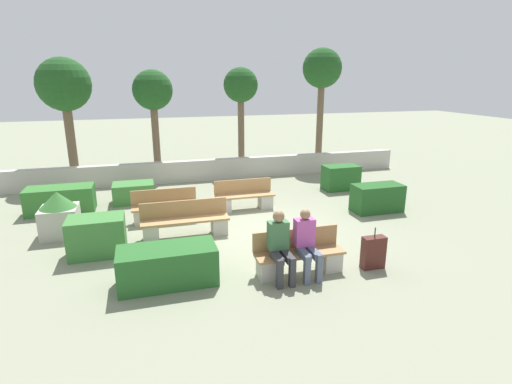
% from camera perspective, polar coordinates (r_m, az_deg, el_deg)
% --- Properties ---
extents(ground_plane, '(60.00, 60.00, 0.00)m').
position_cam_1_polar(ground_plane, '(9.90, 0.58, -5.81)').
color(ground_plane, gray).
extents(perimeter_wall, '(14.62, 0.30, 0.76)m').
position_cam_1_polar(perimeter_wall, '(15.00, -5.55, 3.27)').
color(perimeter_wall, '#B7B2A8').
rests_on(perimeter_wall, ground_plane).
extents(bench_front, '(1.76, 0.49, 0.84)m').
position_cam_1_polar(bench_front, '(7.91, 6.16, -9.26)').
color(bench_front, '#A37A4C').
rests_on(bench_front, ground_plane).
extents(bench_left_side, '(1.70, 0.48, 0.84)m').
position_cam_1_polar(bench_left_side, '(11.52, -1.64, -0.94)').
color(bench_left_side, '#A37A4C').
rests_on(bench_left_side, ground_plane).
extents(bench_right_side, '(2.08, 0.49, 0.84)m').
position_cam_1_polar(bench_right_side, '(9.72, -10.06, -4.38)').
color(bench_right_side, '#A37A4C').
rests_on(bench_right_side, ground_plane).
extents(bench_back, '(1.70, 0.48, 0.84)m').
position_cam_1_polar(bench_back, '(10.81, -12.86, -2.51)').
color(bench_back, '#A37A4C').
rests_on(bench_back, ground_plane).
extents(person_seated_man, '(0.38, 0.63, 1.31)m').
position_cam_1_polar(person_seated_man, '(7.66, 7.24, -6.92)').
color(person_seated_man, '#515B70').
rests_on(person_seated_man, ground_plane).
extents(person_seated_woman, '(0.38, 0.63, 1.33)m').
position_cam_1_polar(person_seated_woman, '(7.47, 3.46, -7.27)').
color(person_seated_woman, '#333338').
rests_on(person_seated_woman, ground_plane).
extents(hedge_block_near_left, '(1.21, 0.83, 0.60)m').
position_cam_1_polar(hedge_block_near_left, '(12.73, -17.06, -0.08)').
color(hedge_block_near_left, '#3D7A38').
rests_on(hedge_block_near_left, ground_plane).
extents(hedge_block_near_right, '(1.79, 0.82, 0.73)m').
position_cam_1_polar(hedge_block_near_right, '(12.53, -26.12, -0.98)').
color(hedge_block_near_right, '#33702D').
rests_on(hedge_block_near_right, ground_plane).
extents(hedge_block_mid_left, '(1.18, 0.68, 0.82)m').
position_cam_1_polar(hedge_block_mid_left, '(13.84, 12.01, 2.04)').
color(hedge_block_mid_left, '#286028').
rests_on(hedge_block_mid_left, ground_plane).
extents(hedge_block_mid_right, '(1.78, 0.81, 0.71)m').
position_cam_1_polar(hedge_block_mid_right, '(7.64, -12.50, -10.22)').
color(hedge_block_mid_right, '#286028').
rests_on(hedge_block_mid_right, ground_plane).
extents(hedge_block_far_left, '(1.16, 0.76, 0.84)m').
position_cam_1_polar(hedge_block_far_left, '(9.24, -21.75, -5.86)').
color(hedge_block_far_left, '#3D7A38').
rests_on(hedge_block_far_left, ground_plane).
extents(hedge_block_far_right, '(1.39, 0.69, 0.78)m').
position_cam_1_polar(hedge_block_far_right, '(11.83, 16.92, -0.82)').
color(hedge_block_far_right, '#235623').
rests_on(hedge_block_far_right, ground_plane).
extents(planter_corner_left, '(0.83, 0.83, 1.10)m').
position_cam_1_polar(planter_corner_left, '(10.62, -26.30, -2.85)').
color(planter_corner_left, '#B7B2A8').
rests_on(planter_corner_left, ground_plane).
extents(suitcase, '(0.46, 0.21, 0.86)m').
position_cam_1_polar(suitcase, '(8.37, 16.41, -8.28)').
color(suitcase, '#471E19').
rests_on(suitcase, ground_plane).
extents(tree_leftmost, '(1.84, 1.84, 4.37)m').
position_cam_1_polar(tree_leftmost, '(15.80, -25.73, 13.36)').
color(tree_leftmost, brown).
rests_on(tree_leftmost, ground_plane).
extents(tree_center_left, '(1.47, 1.47, 3.97)m').
position_cam_1_polar(tree_center_left, '(15.66, -14.53, 13.53)').
color(tree_center_left, brown).
rests_on(tree_center_left, ground_plane).
extents(tree_center_right, '(1.33, 1.33, 4.07)m').
position_cam_1_polar(tree_center_right, '(16.00, -2.20, 14.54)').
color(tree_center_right, brown).
rests_on(tree_center_right, ground_plane).
extents(tree_rightmost, '(1.60, 1.60, 4.84)m').
position_cam_1_polar(tree_rightmost, '(17.21, 9.40, 16.61)').
color(tree_rightmost, brown).
rests_on(tree_rightmost, ground_plane).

